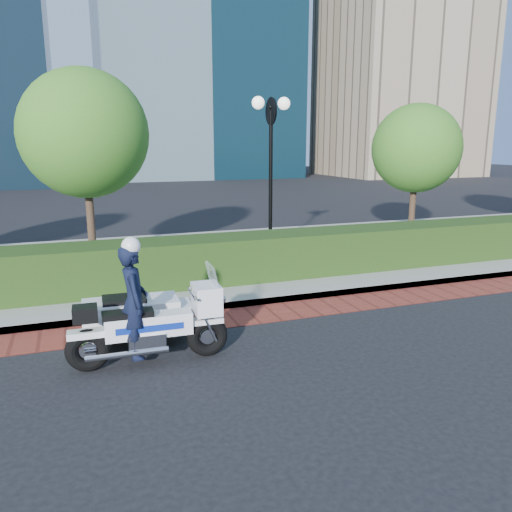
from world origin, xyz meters
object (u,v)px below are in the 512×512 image
object	(u,v)px
lamppost	(271,153)
police_motorcycle	(140,314)
tree_b	(84,134)
tree_c	(416,149)

from	to	relation	value
lamppost	police_motorcycle	size ratio (longest dim) A/B	1.77
lamppost	tree_b	world-z (taller)	tree_b
police_motorcycle	lamppost	bearing A→B (deg)	51.87
tree_c	police_motorcycle	xyz separation A→B (m)	(-9.55, -6.14, -2.39)
lamppost	tree_b	size ratio (longest dim) A/B	0.86
tree_b	police_motorcycle	distance (m)	6.75
lamppost	police_motorcycle	world-z (taller)	lamppost
lamppost	tree_b	bearing A→B (deg)	163.89
tree_b	police_motorcycle	world-z (taller)	tree_b
police_motorcycle	tree_c	bearing A→B (deg)	34.53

